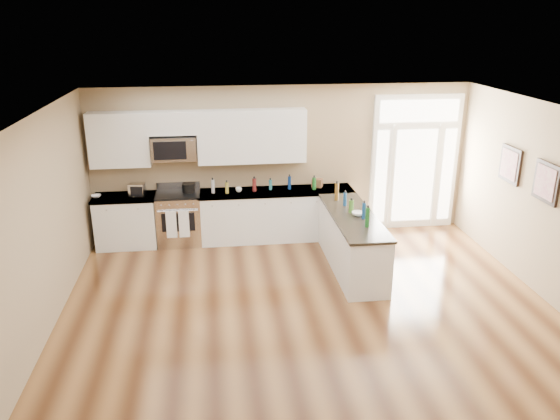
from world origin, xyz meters
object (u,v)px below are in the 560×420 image
Objects in this scene: toaster_oven at (137,190)px; stockpot at (188,187)px; kitchen_range at (179,218)px; peninsula_cabinet at (352,244)px.

stockpot is at bearing 15.14° from toaster_oven.
toaster_oven is (-0.70, -0.01, 0.58)m from kitchen_range.
toaster_oven is at bearing 157.98° from peninsula_cabinet.
toaster_oven reaches higher than stockpot.
kitchen_range is (-2.86, 1.45, 0.04)m from peninsula_cabinet.
peninsula_cabinet is at bearing -29.77° from stockpot.
toaster_oven is at bearing -174.53° from stockpot.
peninsula_cabinet is 3.89m from toaster_oven.
peninsula_cabinet is 8.64× the size of toaster_oven.
stockpot is 0.84× the size of toaster_oven.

